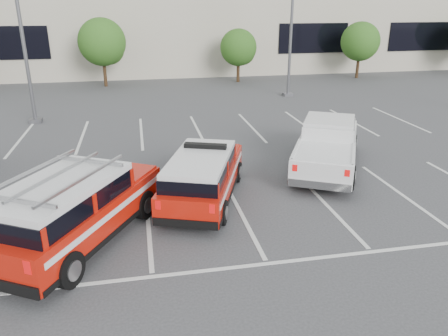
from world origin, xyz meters
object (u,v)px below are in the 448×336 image
(tree_right, at_px, (361,43))
(ladder_suv, at_px, (74,214))
(convention_building, at_px, (164,15))
(light_pole_mid, at_px, (292,13))
(white_pickup, at_px, (327,149))
(tree_mid_right, at_px, (239,49))
(tree_mid_left, at_px, (103,44))
(light_pole_left, at_px, (19,16))
(fire_chief_suv, at_px, (203,179))

(tree_right, xyz_separation_m, ladder_suv, (-19.61, -23.03, -1.94))
(tree_right, bearing_deg, convention_building, 146.63)
(light_pole_mid, bearing_deg, white_pickup, -102.97)
(tree_mid_right, relative_size, tree_right, 0.90)
(tree_mid_left, bearing_deg, ladder_suv, -89.03)
(tree_right, xyz_separation_m, white_pickup, (-11.09, -19.07, -2.07))
(tree_mid_left, relative_size, light_pole_left, 0.47)
(light_pole_left, distance_m, white_pickup, 15.67)
(tree_mid_left, bearing_deg, white_pickup, -64.96)
(tree_mid_left, distance_m, ladder_suv, 23.14)
(light_pole_mid, xyz_separation_m, white_pickup, (-3.00, -13.02, -4.48))
(light_pole_mid, height_order, ladder_suv, light_pole_mid)
(tree_mid_left, bearing_deg, convention_building, 62.60)
(convention_building, distance_m, fire_chief_suv, 31.16)
(convention_building, bearing_deg, tree_mid_right, -63.43)
(light_pole_mid, bearing_deg, ladder_suv, -124.15)
(tree_mid_left, bearing_deg, light_pole_mid, -26.92)
(light_pole_mid, bearing_deg, convention_building, 113.26)
(convention_building, distance_m, light_pole_left, 21.49)
(convention_building, bearing_deg, light_pole_mid, -66.74)
(convention_building, height_order, ladder_suv, convention_building)
(fire_chief_suv, bearing_deg, tree_mid_right, 94.25)
(tree_right, height_order, white_pickup, tree_right)
(white_pickup, bearing_deg, light_pole_mid, 104.73)
(white_pickup, bearing_deg, convention_building, 125.23)
(light_pole_left, bearing_deg, light_pole_mid, 14.93)
(tree_right, bearing_deg, fire_chief_suv, -127.27)
(tree_mid_right, distance_m, light_pole_mid, 6.88)
(tree_mid_left, xyz_separation_m, white_pickup, (8.91, -19.07, -2.34))
(tree_right, distance_m, light_pole_mid, 10.38)
(convention_building, height_order, tree_mid_left, convention_building)
(convention_building, xyz_separation_m, white_pickup, (3.82, -28.89, -4.01))
(fire_chief_suv, relative_size, white_pickup, 0.87)
(tree_right, height_order, light_pole_left, light_pole_left)
(light_pole_left, bearing_deg, ladder_suv, -74.99)
(convention_building, height_order, light_pole_left, convention_building)
(convention_building, xyz_separation_m, light_pole_left, (-8.18, -19.86, 0.47))
(tree_right, xyz_separation_m, fire_chief_suv, (-16.03, -21.06, -2.07))
(convention_building, bearing_deg, ladder_suv, -98.15)
(tree_mid_left, bearing_deg, light_pole_left, -107.10)
(fire_chief_suv, relative_size, ladder_suv, 0.92)
(tree_mid_left, xyz_separation_m, ladder_suv, (0.39, -23.03, -2.20))
(white_pickup, bearing_deg, tree_right, 87.52)
(tree_mid_left, height_order, ladder_suv, tree_mid_left)
(tree_mid_right, bearing_deg, light_pole_left, -142.50)
(light_pole_mid, bearing_deg, tree_mid_left, 153.08)
(light_pole_mid, distance_m, ladder_suv, 20.98)
(tree_mid_right, relative_size, fire_chief_suv, 0.77)
(tree_right, bearing_deg, white_pickup, -120.18)
(tree_mid_right, bearing_deg, ladder_suv, -112.65)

